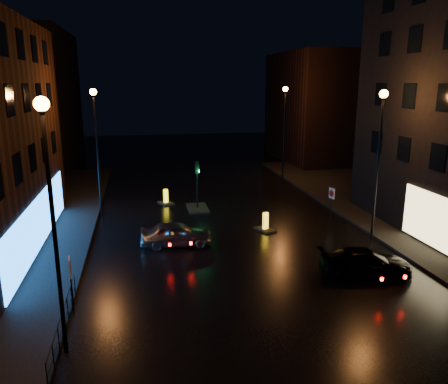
{
  "coord_description": "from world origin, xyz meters",
  "views": [
    {
      "loc": [
        -5.09,
        -15.62,
        8.76
      ],
      "look_at": [
        -0.54,
        7.55,
        2.8
      ],
      "focal_mm": 35.0,
      "sensor_mm": 36.0,
      "label": 1
    }
  ],
  "objects_px": {
    "traffic_signal": "(197,202)",
    "road_sign_right": "(332,196)",
    "silver_hatchback": "(176,234)",
    "dark_sedan": "(365,262)",
    "bollard_near": "(265,226)",
    "road_sign_left": "(70,272)",
    "bollard_far": "(166,201)"
  },
  "relations": [
    {
      "from": "silver_hatchback",
      "to": "bollard_near",
      "type": "height_order",
      "value": "silver_hatchback"
    },
    {
      "from": "bollard_near",
      "to": "silver_hatchback",
      "type": "bearing_deg",
      "value": 173.11
    },
    {
      "from": "traffic_signal",
      "to": "road_sign_left",
      "type": "distance_m",
      "value": 14.97
    },
    {
      "from": "traffic_signal",
      "to": "bollard_far",
      "type": "bearing_deg",
      "value": 140.26
    },
    {
      "from": "traffic_signal",
      "to": "road_sign_right",
      "type": "bearing_deg",
      "value": -26.7
    },
    {
      "from": "dark_sedan",
      "to": "road_sign_left",
      "type": "relative_size",
      "value": 1.89
    },
    {
      "from": "road_sign_left",
      "to": "road_sign_right",
      "type": "xyz_separation_m",
      "value": [
        14.92,
        9.2,
        -0.11
      ]
    },
    {
      "from": "traffic_signal",
      "to": "dark_sedan",
      "type": "height_order",
      "value": "traffic_signal"
    },
    {
      "from": "silver_hatchback",
      "to": "dark_sedan",
      "type": "xyz_separation_m",
      "value": [
        8.31,
        -5.5,
        -0.04
      ]
    },
    {
      "from": "traffic_signal",
      "to": "dark_sedan",
      "type": "distance_m",
      "value": 13.84
    },
    {
      "from": "silver_hatchback",
      "to": "bollard_near",
      "type": "xyz_separation_m",
      "value": [
        5.52,
        1.46,
        -0.42
      ]
    },
    {
      "from": "traffic_signal",
      "to": "silver_hatchback",
      "type": "xyz_separation_m",
      "value": [
        -2.1,
        -6.87,
        0.16
      ]
    },
    {
      "from": "silver_hatchback",
      "to": "bollard_near",
      "type": "relative_size",
      "value": 2.58
    },
    {
      "from": "traffic_signal",
      "to": "road_sign_left",
      "type": "height_order",
      "value": "traffic_signal"
    },
    {
      "from": "road_sign_right",
      "to": "dark_sedan",
      "type": "bearing_deg",
      "value": 59.56
    },
    {
      "from": "dark_sedan",
      "to": "bollard_near",
      "type": "xyz_separation_m",
      "value": [
        -2.79,
        6.96,
        -0.38
      ]
    },
    {
      "from": "dark_sedan",
      "to": "road_sign_right",
      "type": "relative_size",
      "value": 2.02
    },
    {
      "from": "bollard_near",
      "to": "road_sign_left",
      "type": "distance_m",
      "value": 12.93
    },
    {
      "from": "silver_hatchback",
      "to": "bollard_far",
      "type": "distance_m",
      "value": 8.64
    },
    {
      "from": "dark_sedan",
      "to": "bollard_far",
      "type": "xyz_separation_m",
      "value": [
        -8.33,
        14.13,
        -0.38
      ]
    },
    {
      "from": "bollard_near",
      "to": "dark_sedan",
      "type": "bearing_deg",
      "value": -89.85
    },
    {
      "from": "silver_hatchback",
      "to": "road_sign_left",
      "type": "height_order",
      "value": "road_sign_left"
    },
    {
      "from": "bollard_near",
      "to": "bollard_far",
      "type": "xyz_separation_m",
      "value": [
        -5.54,
        7.17,
        -0.01
      ]
    },
    {
      "from": "dark_sedan",
      "to": "road_sign_right",
      "type": "bearing_deg",
      "value": -6.6
    },
    {
      "from": "traffic_signal",
      "to": "bollard_far",
      "type": "height_order",
      "value": "traffic_signal"
    },
    {
      "from": "bollard_far",
      "to": "road_sign_left",
      "type": "xyz_separation_m",
      "value": [
        -4.58,
        -15.1,
        1.46
      ]
    },
    {
      "from": "road_sign_left",
      "to": "bollard_far",
      "type": "bearing_deg",
      "value": 64.42
    },
    {
      "from": "bollard_near",
      "to": "road_sign_left",
      "type": "bearing_deg",
      "value": -163.61
    },
    {
      "from": "road_sign_left",
      "to": "dark_sedan",
      "type": "bearing_deg",
      "value": -4.43
    },
    {
      "from": "silver_hatchback",
      "to": "dark_sedan",
      "type": "height_order",
      "value": "silver_hatchback"
    },
    {
      "from": "bollard_near",
      "to": "road_sign_right",
      "type": "height_order",
      "value": "road_sign_right"
    },
    {
      "from": "bollard_far",
      "to": "road_sign_right",
      "type": "bearing_deg",
      "value": -53.41
    }
  ]
}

